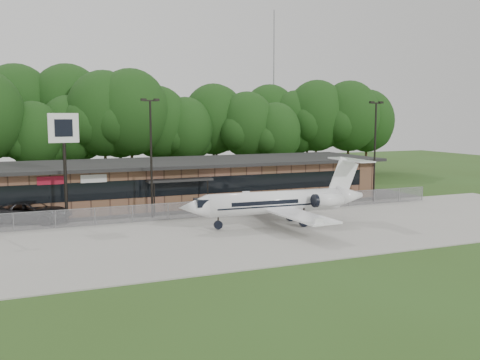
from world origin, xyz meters
name	(u,v)px	position (x,y,z in m)	size (l,w,h in m)	color
ground	(296,260)	(0.00, 0.00, 0.00)	(160.00, 160.00, 0.00)	#304C1B
apron	(244,233)	(0.00, 8.00, 0.04)	(64.00, 18.00, 0.08)	#9E9B93
parking_lot	(197,209)	(0.00, 19.50, 0.03)	(50.00, 9.00, 0.06)	#383835
terminal	(183,181)	(0.00, 23.94, 2.18)	(41.00, 11.65, 4.30)	brown
fence	(213,208)	(0.00, 15.00, 0.78)	(46.00, 0.04, 1.52)	gray
treeline	(143,126)	(0.00, 42.00, 7.50)	(72.00, 12.00, 15.00)	#163912
radio_mast	(274,92)	(22.00, 48.00, 12.50)	(0.20, 0.20, 25.00)	gray
light_pole_mid	(151,149)	(-5.00, 16.50, 5.98)	(1.55, 0.30, 10.23)	black
light_pole_right	(375,144)	(18.00, 16.50, 5.98)	(1.55, 0.30, 10.23)	black
business_jet	(281,203)	(3.74, 9.38, 1.92)	(15.90, 14.14, 5.36)	white
suv	(31,212)	(-14.67, 18.38, 0.90)	(2.97, 6.45, 1.79)	#2C2C2E
pole_sign	(64,140)	(-12.00, 16.79, 6.88)	(2.37, 0.38, 9.00)	black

